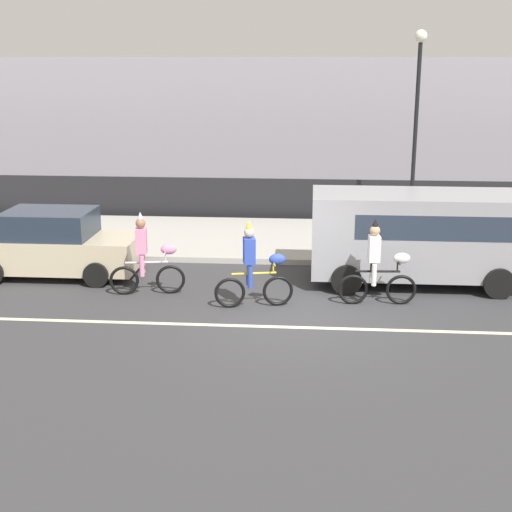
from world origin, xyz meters
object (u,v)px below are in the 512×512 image
object	(u,v)px
parked_van_grey	(422,231)
parade_cyclist_cobalt	(255,269)
street_lamp_post	(417,103)
parked_car_beige	(54,245)
parade_cyclist_zebra	(379,267)
parade_cyclist_pink	(147,259)

from	to	relation	value
parked_van_grey	parade_cyclist_cobalt	bearing A→B (deg)	-152.12
street_lamp_post	parked_car_beige	bearing A→B (deg)	-152.93
parade_cyclist_cobalt	parked_car_beige	distance (m)	5.48
parade_cyclist_zebra	street_lamp_post	distance (m)	7.21
parked_van_grey	street_lamp_post	distance (m)	5.42
parade_cyclist_zebra	street_lamp_post	world-z (taller)	street_lamp_post
parade_cyclist_pink	street_lamp_post	size ratio (longest dim) A/B	0.33
parade_cyclist_zebra	parked_car_beige	xyz separation A→B (m)	(-7.79, 1.57, -0.06)
parade_cyclist_pink	parade_cyclist_cobalt	distance (m)	2.58
parade_cyclist_pink	parked_car_beige	bearing A→B (deg)	154.12
parade_cyclist_cobalt	street_lamp_post	bearing A→B (deg)	58.13
parked_van_grey	parked_car_beige	xyz separation A→B (m)	(-8.92, -0.06, -0.50)
parked_car_beige	parade_cyclist_cobalt	bearing A→B (deg)	-20.76
parade_cyclist_pink	parade_cyclist_cobalt	xyz separation A→B (m)	(2.50, -0.67, 0.00)
parade_cyclist_pink	parade_cyclist_cobalt	size ratio (longest dim) A/B	1.00
parked_van_grey	street_lamp_post	xyz separation A→B (m)	(0.37, 4.68, 2.71)
parade_cyclist_cobalt	parked_car_beige	xyz separation A→B (m)	(-5.13, 1.94, -0.06)
parade_cyclist_pink	street_lamp_post	world-z (taller)	street_lamp_post
parade_cyclist_cobalt	parade_cyclist_zebra	world-z (taller)	same
parade_cyclist_pink	parade_cyclist_zebra	size ratio (longest dim) A/B	1.00
parade_cyclist_zebra	parked_car_beige	distance (m)	7.95
parade_cyclist_cobalt	parked_car_beige	bearing A→B (deg)	159.24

